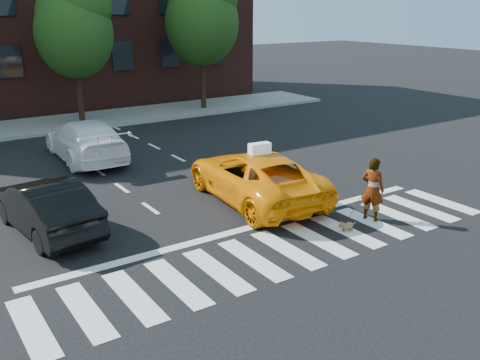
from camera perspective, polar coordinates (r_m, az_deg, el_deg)
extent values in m
plane|color=black|center=(13.20, 5.03, -7.38)|extent=(120.00, 120.00, 0.00)
cube|color=silver|center=(13.19, 5.03, -7.35)|extent=(13.00, 2.40, 0.01)
cube|color=silver|center=(14.36, 1.04, -5.10)|extent=(12.00, 0.30, 0.01)
cube|color=slate|center=(28.33, -17.72, 5.86)|extent=(30.00, 4.00, 0.15)
cube|color=#481F19|center=(35.05, -22.40, 17.37)|extent=(26.00, 10.00, 12.00)
cylinder|color=black|center=(27.71, -16.76, 9.28)|extent=(0.28, 0.28, 3.55)
ellipsoid|color=#15370F|center=(27.46, -17.26, 14.69)|extent=(3.69, 3.69, 4.25)
sphere|color=#15370F|center=(27.36, -16.56, 17.43)|extent=(2.84, 2.84, 2.84)
sphere|color=#15370F|center=(27.58, -18.33, 16.53)|extent=(2.56, 2.56, 2.56)
cylinder|color=black|center=(30.47, -3.96, 11.01)|extent=(0.28, 0.28, 3.85)
ellipsoid|color=#15370F|center=(30.25, -4.08, 16.37)|extent=(4.00, 4.00, 4.60)
sphere|color=#15370F|center=(30.28, -4.98, 18.24)|extent=(2.77, 2.77, 2.77)
imported|color=#FF9205|center=(16.17, 1.66, 0.41)|extent=(2.98, 5.61, 1.50)
imported|color=black|center=(14.80, -20.07, -2.63)|extent=(1.99, 4.41, 1.40)
imported|color=white|center=(21.33, -16.12, 4.11)|extent=(2.36, 5.37, 1.53)
imported|color=#999999|center=(15.02, 13.95, -0.96)|extent=(0.63, 0.76, 1.79)
ellipsoid|color=#99724E|center=(14.36, 11.42, -4.82)|extent=(0.40, 0.29, 0.20)
sphere|color=#99724E|center=(14.26, 10.80, -4.71)|extent=(0.19, 0.19, 0.15)
sphere|color=#99724E|center=(14.24, 10.57, -4.84)|extent=(0.09, 0.09, 0.07)
cylinder|color=#99724E|center=(14.41, 12.06, -4.54)|extent=(0.11, 0.06, 0.09)
sphere|color=#99724E|center=(14.28, 10.73, -4.48)|extent=(0.07, 0.07, 0.05)
sphere|color=#99724E|center=(14.20, 10.90, -4.62)|extent=(0.07, 0.07, 0.05)
cylinder|color=#99724E|center=(14.32, 11.10, -5.34)|extent=(0.05, 0.05, 0.10)
cylinder|color=#99724E|center=(14.39, 10.94, -5.21)|extent=(0.05, 0.05, 0.10)
cylinder|color=#99724E|center=(14.41, 11.85, -5.24)|extent=(0.05, 0.05, 0.10)
cylinder|color=#99724E|center=(14.48, 11.69, -5.11)|extent=(0.05, 0.05, 0.10)
cube|color=white|center=(15.76, 2.11, 3.39)|extent=(0.67, 0.34, 0.32)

